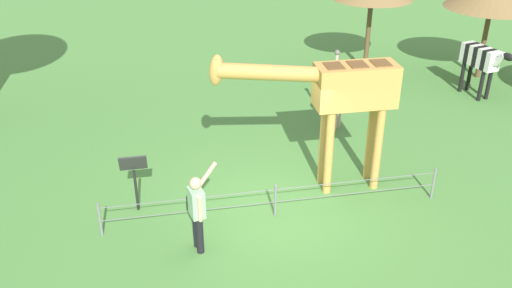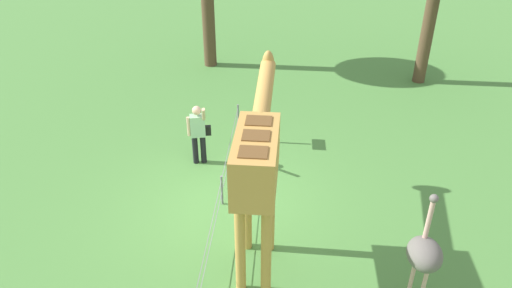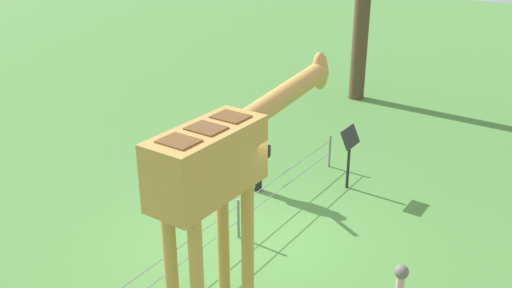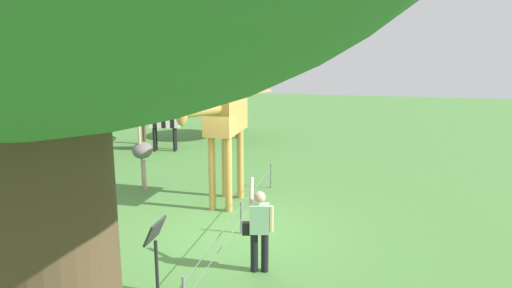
# 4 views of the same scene
# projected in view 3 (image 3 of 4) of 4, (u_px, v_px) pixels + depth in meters

# --- Properties ---
(ground_plane) EXTENTS (60.00, 60.00, 0.00)m
(ground_plane) POSITION_uv_depth(u_px,v_px,m) (248.00, 241.00, 9.78)
(ground_plane) COLOR #4C843D
(giraffe) EXTENTS (3.92, 0.73, 3.26)m
(giraffe) POSITION_uv_depth(u_px,v_px,m) (224.00, 164.00, 7.37)
(giraffe) COLOR #C69347
(giraffe) RESTS_ON ground_plane
(visitor) EXTENTS (0.61, 0.57, 1.74)m
(visitor) POSITION_uv_depth(u_px,v_px,m) (254.00, 149.00, 11.20)
(visitor) COLOR black
(visitor) RESTS_ON ground_plane
(info_sign) EXTENTS (0.56, 0.21, 1.32)m
(info_sign) POSITION_uv_depth(u_px,v_px,m) (350.00, 145.00, 11.26)
(info_sign) COLOR black
(info_sign) RESTS_ON ground_plane
(wire_fence) EXTENTS (7.05, 0.05, 0.75)m
(wire_fence) POSITION_uv_depth(u_px,v_px,m) (238.00, 217.00, 9.73)
(wire_fence) COLOR slate
(wire_fence) RESTS_ON ground_plane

